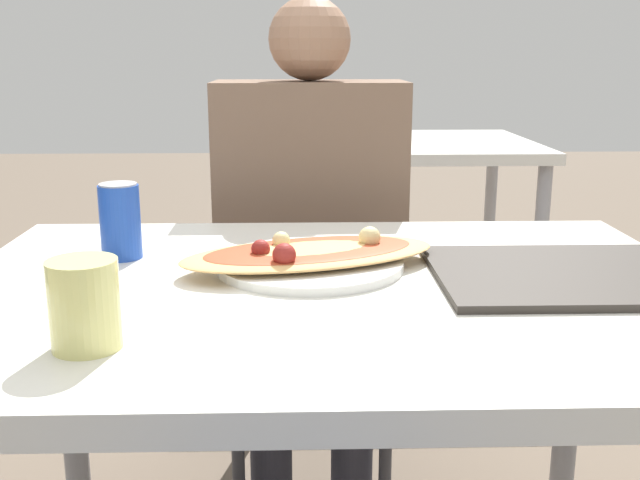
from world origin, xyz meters
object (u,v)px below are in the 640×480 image
(dining_table, at_px, (330,333))
(person_seated, at_px, (310,217))
(soda_can, at_px, (120,221))
(chair_far_seated, at_px, (310,276))
(pizza_main, at_px, (310,257))
(drink_glass, at_px, (85,304))

(dining_table, bearing_deg, person_seated, 91.81)
(person_seated, height_order, soda_can, person_seated)
(chair_far_seated, relative_size, person_seated, 0.77)
(pizza_main, bearing_deg, person_seated, 88.98)
(soda_can, bearing_deg, pizza_main, -12.76)
(pizza_main, bearing_deg, dining_table, -70.03)
(chair_far_seated, xyz_separation_m, person_seated, (-0.00, -0.11, 0.18))
(chair_far_seated, height_order, person_seated, person_seated)
(dining_table, relative_size, drink_glass, 10.77)
(person_seated, relative_size, drink_glass, 11.22)
(drink_glass, bearing_deg, chair_far_seated, 74.45)
(dining_table, height_order, pizza_main, pizza_main)
(person_seated, xyz_separation_m, pizza_main, (-0.01, -0.54, 0.05))
(person_seated, bearing_deg, soda_can, 55.89)
(dining_table, xyz_separation_m, drink_glass, (-0.29, -0.24, 0.13))
(dining_table, relative_size, soda_can, 9.04)
(person_seated, distance_m, pizza_main, 0.54)
(dining_table, relative_size, pizza_main, 2.51)
(chair_far_seated, bearing_deg, person_seated, 90.00)
(dining_table, height_order, drink_glass, drink_glass)
(chair_far_seated, xyz_separation_m, pizza_main, (-0.01, -0.66, 0.23))
(dining_table, bearing_deg, pizza_main, 109.97)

